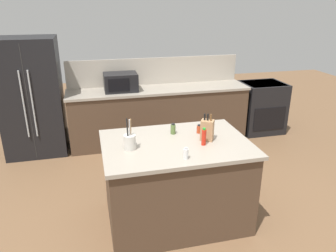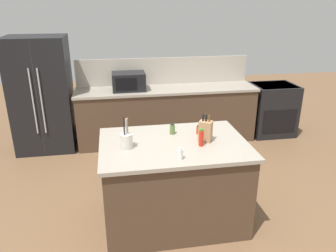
{
  "view_description": "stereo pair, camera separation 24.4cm",
  "coord_description": "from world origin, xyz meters",
  "px_view_note": "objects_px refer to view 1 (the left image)",
  "views": [
    {
      "loc": [
        -0.83,
        -3.0,
        2.33
      ],
      "look_at": [
        0.0,
        0.35,
        0.99
      ],
      "focal_mm": 35.0,
      "sensor_mm": 36.0,
      "label": 1
    },
    {
      "loc": [
        -0.59,
        -3.05,
        2.33
      ],
      "look_at": [
        0.0,
        0.35,
        0.99
      ],
      "focal_mm": 35.0,
      "sensor_mm": 36.0,
      "label": 2
    }
  ],
  "objects_px": {
    "microwave": "(121,82)",
    "utensil_crock": "(130,142)",
    "refrigerator": "(32,97)",
    "range_oven": "(261,107)",
    "hot_sauce_bottle": "(204,137)",
    "spice_jar_oregano": "(173,129)",
    "knife_block": "(207,130)",
    "spice_jar_paprika": "(199,129)",
    "salt_shaker": "(186,154)"
  },
  "relations": [
    {
      "from": "knife_block",
      "to": "spice_jar_oregano",
      "type": "relative_size",
      "value": 2.42
    },
    {
      "from": "range_oven",
      "to": "spice_jar_oregano",
      "type": "height_order",
      "value": "spice_jar_oregano"
    },
    {
      "from": "refrigerator",
      "to": "hot_sauce_bottle",
      "type": "xyz_separation_m",
      "value": [
        1.97,
        -2.38,
        0.12
      ]
    },
    {
      "from": "range_oven",
      "to": "spice_jar_oregano",
      "type": "bearing_deg",
      "value": -138.34
    },
    {
      "from": "refrigerator",
      "to": "salt_shaker",
      "type": "bearing_deg",
      "value": -57.18
    },
    {
      "from": "refrigerator",
      "to": "utensil_crock",
      "type": "distance_m",
      "value": 2.61
    },
    {
      "from": "refrigerator",
      "to": "spice_jar_paprika",
      "type": "distance_m",
      "value": 2.89
    },
    {
      "from": "range_oven",
      "to": "salt_shaker",
      "type": "relative_size",
      "value": 8.06
    },
    {
      "from": "spice_jar_paprika",
      "to": "salt_shaker",
      "type": "bearing_deg",
      "value": -119.44
    },
    {
      "from": "knife_block",
      "to": "utensil_crock",
      "type": "distance_m",
      "value": 0.82
    },
    {
      "from": "microwave",
      "to": "salt_shaker",
      "type": "relative_size",
      "value": 4.64
    },
    {
      "from": "salt_shaker",
      "to": "spice_jar_paprika",
      "type": "xyz_separation_m",
      "value": [
        0.32,
        0.57,
        -0.01
      ]
    },
    {
      "from": "refrigerator",
      "to": "microwave",
      "type": "relative_size",
      "value": 3.43
    },
    {
      "from": "hot_sauce_bottle",
      "to": "refrigerator",
      "type": "bearing_deg",
      "value": 129.58
    },
    {
      "from": "knife_block",
      "to": "utensil_crock",
      "type": "relative_size",
      "value": 0.91
    },
    {
      "from": "spice_jar_oregano",
      "to": "utensil_crock",
      "type": "bearing_deg",
      "value": -151.06
    },
    {
      "from": "microwave",
      "to": "utensil_crock",
      "type": "distance_m",
      "value": 2.26
    },
    {
      "from": "utensil_crock",
      "to": "hot_sauce_bottle",
      "type": "relative_size",
      "value": 1.73
    },
    {
      "from": "knife_block",
      "to": "hot_sauce_bottle",
      "type": "distance_m",
      "value": 0.14
    },
    {
      "from": "range_oven",
      "to": "microwave",
      "type": "distance_m",
      "value": 2.64
    },
    {
      "from": "knife_block",
      "to": "spice_jar_paprika",
      "type": "relative_size",
      "value": 2.95
    },
    {
      "from": "knife_block",
      "to": "spice_jar_oregano",
      "type": "bearing_deg",
      "value": 171.91
    },
    {
      "from": "utensil_crock",
      "to": "salt_shaker",
      "type": "xyz_separation_m",
      "value": [
        0.48,
        -0.33,
        -0.03
      ]
    },
    {
      "from": "knife_block",
      "to": "spice_jar_oregano",
      "type": "height_order",
      "value": "knife_block"
    },
    {
      "from": "spice_jar_paprika",
      "to": "utensil_crock",
      "type": "bearing_deg",
      "value": -163.42
    },
    {
      "from": "knife_block",
      "to": "microwave",
      "type": "bearing_deg",
      "value": 138.08
    },
    {
      "from": "microwave",
      "to": "salt_shaker",
      "type": "bearing_deg",
      "value": -82.9
    },
    {
      "from": "spice_jar_oregano",
      "to": "salt_shaker",
      "type": "bearing_deg",
      "value": -93.55
    },
    {
      "from": "microwave",
      "to": "utensil_crock",
      "type": "bearing_deg",
      "value": -93.95
    },
    {
      "from": "spice_jar_oregano",
      "to": "range_oven",
      "type": "bearing_deg",
      "value": 41.66
    },
    {
      "from": "range_oven",
      "to": "knife_block",
      "type": "relative_size",
      "value": 3.17
    },
    {
      "from": "range_oven",
      "to": "knife_block",
      "type": "height_order",
      "value": "knife_block"
    },
    {
      "from": "refrigerator",
      "to": "spice_jar_paprika",
      "type": "relative_size",
      "value": 18.52
    },
    {
      "from": "refrigerator",
      "to": "salt_shaker",
      "type": "xyz_separation_m",
      "value": [
        1.7,
        -2.63,
        0.08
      ]
    },
    {
      "from": "spice_jar_paprika",
      "to": "hot_sauce_bottle",
      "type": "height_order",
      "value": "hot_sauce_bottle"
    },
    {
      "from": "range_oven",
      "to": "spice_jar_oregano",
      "type": "distance_m",
      "value": 3.0
    },
    {
      "from": "microwave",
      "to": "salt_shaker",
      "type": "xyz_separation_m",
      "value": [
        0.32,
        -2.58,
        -0.09
      ]
    },
    {
      "from": "spice_jar_oregano",
      "to": "hot_sauce_bottle",
      "type": "height_order",
      "value": "hot_sauce_bottle"
    },
    {
      "from": "salt_shaker",
      "to": "spice_jar_paprika",
      "type": "distance_m",
      "value": 0.66
    },
    {
      "from": "refrigerator",
      "to": "range_oven",
      "type": "xyz_separation_m",
      "value": [
        3.95,
        -0.05,
        -0.44
      ]
    },
    {
      "from": "salt_shaker",
      "to": "spice_jar_paprika",
      "type": "bearing_deg",
      "value": 60.56
    },
    {
      "from": "hot_sauce_bottle",
      "to": "spice_jar_oregano",
      "type": "bearing_deg",
      "value": 122.25
    },
    {
      "from": "refrigerator",
      "to": "range_oven",
      "type": "height_order",
      "value": "refrigerator"
    },
    {
      "from": "range_oven",
      "to": "microwave",
      "type": "bearing_deg",
      "value": 180.0
    },
    {
      "from": "range_oven",
      "to": "hot_sauce_bottle",
      "type": "bearing_deg",
      "value": -130.4
    },
    {
      "from": "spice_jar_paprika",
      "to": "hot_sauce_bottle",
      "type": "xyz_separation_m",
      "value": [
        -0.06,
        -0.31,
        0.04
      ]
    },
    {
      "from": "spice_jar_oregano",
      "to": "refrigerator",
      "type": "bearing_deg",
      "value": 130.75
    },
    {
      "from": "refrigerator",
      "to": "spice_jar_oregano",
      "type": "relative_size",
      "value": 15.17
    },
    {
      "from": "utensil_crock",
      "to": "spice_jar_oregano",
      "type": "height_order",
      "value": "utensil_crock"
    },
    {
      "from": "microwave",
      "to": "knife_block",
      "type": "height_order",
      "value": "knife_block"
    }
  ]
}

